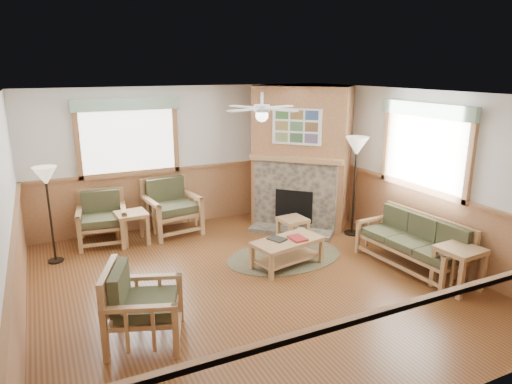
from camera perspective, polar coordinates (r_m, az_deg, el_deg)
name	(u,v)px	position (r m, az deg, el deg)	size (l,w,h in m)	color
floor	(252,283)	(6.80, -0.49, -11.26)	(6.00, 6.00, 0.01)	brown
ceiling	(252,94)	(6.08, -0.55, 12.15)	(6.00, 6.00, 0.01)	white
wall_back	(187,156)	(9.04, -8.65, 4.43)	(6.00, 0.02, 2.70)	silver
wall_front	(409,283)	(3.97, 18.55, -10.75)	(6.00, 0.02, 2.70)	silver
wall_left	(7,225)	(5.77, -28.66, -3.64)	(0.02, 6.00, 2.70)	silver
wall_right	(415,172)	(8.01, 19.30, 2.32)	(0.02, 6.00, 2.70)	silver
wainscot	(252,247)	(6.57, -0.51, -6.93)	(6.00, 6.00, 1.10)	#96633D
fireplace	(302,156)	(9.02, 5.77, 4.50)	(2.20, 2.20, 2.70)	#96633D
window_back	(125,97)	(8.60, -16.04, 11.39)	(1.90, 0.16, 1.50)	white
window_right	(430,101)	(7.68, 20.93, 10.57)	(0.16, 1.90, 1.50)	white
ceiling_fan	(262,95)	(6.48, 0.75, 12.00)	(1.24, 1.24, 0.36)	white
sofa	(412,243)	(7.52, 18.92, -6.02)	(0.72, 1.76, 0.81)	#A3794C
armchair_back_left	(102,219)	(8.50, -18.69, -3.17)	(0.81, 0.81, 0.91)	#A3794C
armchair_back_right	(172,207)	(8.70, -10.48, -1.81)	(0.91, 0.91, 1.02)	#A3794C
armchair_left	(144,304)	(5.45, -13.78, -13.45)	(0.81, 0.81, 0.91)	#A3794C
coffee_table	(287,253)	(7.24, 3.93, -7.60)	(1.11, 0.55, 0.44)	#A3794C
end_table_chairs	(132,228)	(8.36, -15.22, -4.38)	(0.52, 0.50, 0.58)	#A3794C
end_table_sofa	(458,268)	(7.09, 23.95, -8.70)	(0.56, 0.53, 0.62)	#A3794C
footstool	(293,229)	(8.34, 4.61, -4.59)	(0.46, 0.46, 0.40)	#A3794C
braided_rug	(285,257)	(7.64, 3.59, -8.06)	(1.99, 1.99, 0.01)	brown
floor_lamp_left	(50,215)	(7.87, -24.33, -2.67)	(0.36, 0.36, 1.58)	black
floor_lamp_right	(354,186)	(8.55, 12.21, 0.69)	(0.42, 0.42, 1.85)	black
book_red	(298,237)	(7.17, 5.21, -5.67)	(0.22, 0.30, 0.03)	maroon
book_dark	(277,238)	(7.13, 2.63, -5.79)	(0.20, 0.27, 0.03)	#26251F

